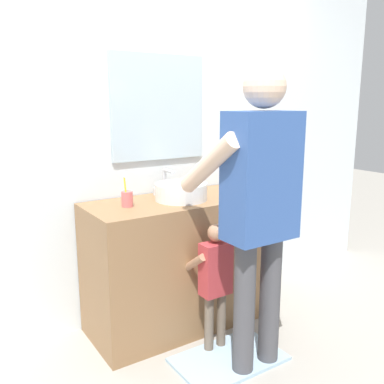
# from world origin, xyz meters

# --- Properties ---
(ground_plane) EXTENTS (14.00, 14.00, 0.00)m
(ground_plane) POSITION_xyz_m (0.00, 0.00, 0.00)
(ground_plane) COLOR #9E998E
(back_wall) EXTENTS (4.40, 0.10, 2.70)m
(back_wall) POSITION_xyz_m (0.00, 0.62, 1.35)
(back_wall) COLOR silver
(back_wall) RESTS_ON ground
(vanity_cabinet) EXTENTS (1.24, 0.54, 0.88)m
(vanity_cabinet) POSITION_xyz_m (0.00, 0.30, 0.44)
(vanity_cabinet) COLOR olive
(vanity_cabinet) RESTS_ON ground
(sink_basin) EXTENTS (0.34, 0.34, 0.11)m
(sink_basin) POSITION_xyz_m (0.00, 0.28, 0.94)
(sink_basin) COLOR silver
(sink_basin) RESTS_ON vanity_cabinet
(faucet) EXTENTS (0.18, 0.14, 0.18)m
(faucet) POSITION_xyz_m (0.00, 0.49, 0.96)
(faucet) COLOR #B7BABF
(faucet) RESTS_ON vanity_cabinet
(toothbrush_cup) EXTENTS (0.07, 0.07, 0.21)m
(toothbrush_cup) POSITION_xyz_m (-0.37, 0.30, 0.93)
(toothbrush_cup) COLOR #D86666
(toothbrush_cup) RESTS_ON vanity_cabinet
(bath_mat) EXTENTS (0.64, 0.40, 0.02)m
(bath_mat) POSITION_xyz_m (0.00, -0.25, 0.01)
(bath_mat) COLOR #99B7CC
(bath_mat) RESTS_ON ground
(child_toddler) EXTENTS (0.25, 0.25, 0.81)m
(child_toddler) POSITION_xyz_m (0.00, -0.10, 0.48)
(child_toddler) COLOR #6B5B4C
(child_toddler) RESTS_ON ground
(adult_parent) EXTENTS (0.52, 0.55, 1.69)m
(adult_parent) POSITION_xyz_m (0.09, -0.36, 1.02)
(adult_parent) COLOR #47474C
(adult_parent) RESTS_ON ground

